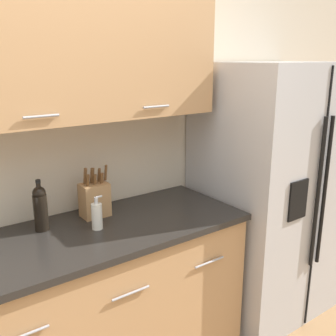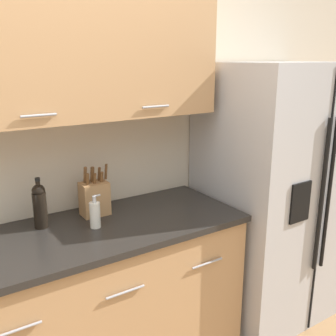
{
  "view_description": "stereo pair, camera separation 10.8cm",
  "coord_description": "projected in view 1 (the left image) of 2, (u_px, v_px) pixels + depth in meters",
  "views": [
    {
      "loc": [
        -0.45,
        -0.98,
        1.75
      ],
      "look_at": [
        0.8,
        0.74,
        1.16
      ],
      "focal_mm": 42.0,
      "sensor_mm": 36.0,
      "label": 1
    },
    {
      "loc": [
        -0.37,
        -1.04,
        1.75
      ],
      "look_at": [
        0.8,
        0.74,
        1.16
      ],
      "focal_mm": 42.0,
      "sensor_mm": 36.0,
      "label": 2
    }
  ],
  "objects": [
    {
      "name": "counter_unit",
      "position": [
        58.0,
        320.0,
        2.01
      ],
      "size": [
        2.07,
        0.64,
        0.91
      ],
      "color": "black",
      "rests_on": "ground_plane"
    },
    {
      "name": "soap_dispenser",
      "position": [
        97.0,
        216.0,
        2.0
      ],
      "size": [
        0.06,
        0.06,
        0.18
      ],
      "color": "silver",
      "rests_on": "counter_unit"
    },
    {
      "name": "refrigerator",
      "position": [
        271.0,
        191.0,
        2.73
      ],
      "size": [
        0.95,
        0.76,
        1.73
      ],
      "color": "#B2B2B5",
      "rests_on": "ground_plane"
    },
    {
      "name": "wine_bottle",
      "position": [
        40.0,
        207.0,
        1.98
      ],
      "size": [
        0.07,
        0.07,
        0.27
      ],
      "color": "black",
      "rests_on": "counter_unit"
    },
    {
      "name": "wall_back",
      "position": [
        6.0,
        115.0,
        1.91
      ],
      "size": [
        10.0,
        0.39,
        2.6
      ],
      "color": "beige",
      "rests_on": "ground_plane"
    },
    {
      "name": "knife_block",
      "position": [
        95.0,
        199.0,
        2.16
      ],
      "size": [
        0.16,
        0.11,
        0.28
      ],
      "color": "#A87A4C",
      "rests_on": "counter_unit"
    }
  ]
}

